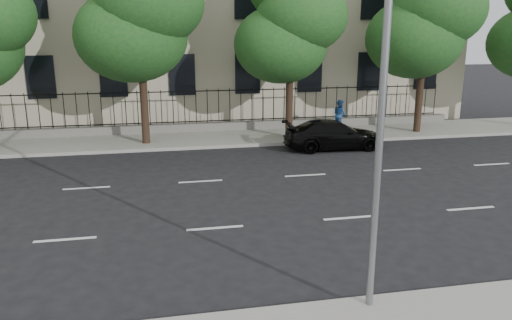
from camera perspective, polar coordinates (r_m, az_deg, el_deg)
The scene contains 10 objects.
ground at distance 11.93m, azimuth -3.25°, elevation -12.33°, with size 120.00×120.00×0.00m, color black.
far_sidewalk at distance 25.14m, azimuth -7.82°, elevation 2.38°, with size 60.00×4.00×0.15m, color gray.
lane_markings at distance 16.27m, azimuth -5.65°, elevation -4.75°, with size 49.60×4.62×0.01m, color silver, non-canonical shape.
iron_fence at distance 26.69m, azimuth -8.10°, elevation 4.35°, with size 30.00×0.50×2.20m.
street_light at distance 9.60m, azimuth 13.20°, elevation 12.71°, with size 0.25×3.32×8.05m.
tree_c at distance 23.90m, azimuth -13.17°, elevation 16.80°, with size 5.89×5.50×9.80m.
tree_d at distance 24.74m, azimuth 3.97°, elevation 15.73°, with size 5.34×4.94×8.84m.
tree_e at distance 27.43m, azimuth 18.80°, elevation 15.67°, with size 5.71×5.31×9.46m.
black_sedan at distance 23.35m, azimuth 8.88°, elevation 2.88°, with size 1.88×4.63×1.34m, color black.
pedestrian_far at distance 27.16m, azimuth 9.54°, elevation 5.14°, with size 0.79×0.61×1.62m, color navy.
Camera 1 is at (-1.44, -10.51, 5.44)m, focal length 35.00 mm.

